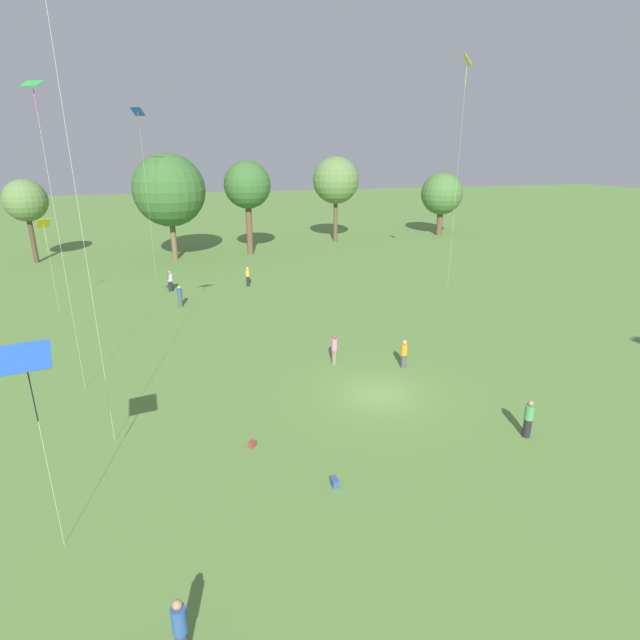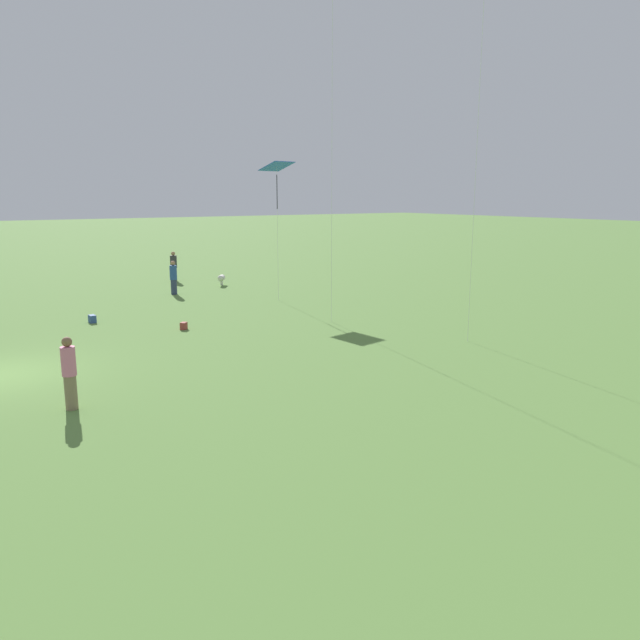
# 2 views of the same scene
# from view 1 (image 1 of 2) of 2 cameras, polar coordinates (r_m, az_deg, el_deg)

# --- Properties ---
(ground_plane) EXTENTS (240.00, 240.00, 0.00)m
(ground_plane) POSITION_cam_1_polar(r_m,az_deg,el_deg) (25.41, 6.80, -8.44)
(ground_plane) COLOR #5B843D
(tree_0) EXTENTS (4.29, 4.29, 8.62)m
(tree_0) POSITION_cam_1_polar(r_m,az_deg,el_deg) (60.77, -30.62, 11.62)
(tree_0) COLOR brown
(tree_0) RESTS_ON ground_plane
(tree_1) EXTENTS (7.53, 7.53, 11.15)m
(tree_1) POSITION_cam_1_polar(r_m,az_deg,el_deg) (56.29, -16.88, 14.00)
(tree_1) COLOR brown
(tree_1) RESTS_ON ground_plane
(tree_2) EXTENTS (5.16, 5.16, 10.32)m
(tree_2) POSITION_cam_1_polar(r_m,az_deg,el_deg) (57.31, -8.30, 14.96)
(tree_2) COLOR brown
(tree_2) RESTS_ON ground_plane
(tree_3) EXTENTS (5.78, 5.78, 10.58)m
(tree_3) POSITION_cam_1_polar(r_m,az_deg,el_deg) (65.00, 1.83, 15.64)
(tree_3) COLOR brown
(tree_3) RESTS_ON ground_plane
(tree_4) EXTENTS (5.58, 5.58, 8.42)m
(tree_4) POSITION_cam_1_polar(r_m,az_deg,el_deg) (71.92, 13.74, 13.81)
(tree_4) COLOR brown
(tree_4) RESTS_ON ground_plane
(person_0) EXTENTS (0.47, 0.47, 1.78)m
(person_0) POSITION_cam_1_polar(r_m,az_deg,el_deg) (28.23, 1.65, -3.35)
(person_0) COLOR #847056
(person_0) RESTS_ON ground_plane
(person_2) EXTENTS (0.47, 0.47, 1.71)m
(person_2) POSITION_cam_1_polar(r_m,az_deg,el_deg) (44.56, -8.26, 4.92)
(person_2) COLOR #232328
(person_2) RESTS_ON ground_plane
(person_3) EXTENTS (0.47, 0.47, 1.65)m
(person_3) POSITION_cam_1_polar(r_m,az_deg,el_deg) (28.17, 9.58, -3.85)
(person_3) COLOR #4C4C51
(person_3) RESTS_ON ground_plane
(person_4) EXTENTS (0.48, 0.48, 1.74)m
(person_4) POSITION_cam_1_polar(r_m,az_deg,el_deg) (14.39, -15.70, -30.80)
(person_4) COLOR #333D5B
(person_4) RESTS_ON ground_plane
(person_5) EXTENTS (0.51, 0.51, 1.67)m
(person_5) POSITION_cam_1_polar(r_m,az_deg,el_deg) (39.82, -15.72, 2.61)
(person_5) COLOR #4C4C51
(person_5) RESTS_ON ground_plane
(person_6) EXTENTS (0.50, 0.50, 1.70)m
(person_6) POSITION_cam_1_polar(r_m,az_deg,el_deg) (23.24, 22.72, -10.38)
(person_6) COLOR #232328
(person_6) RESTS_ON ground_plane
(person_7) EXTENTS (0.50, 0.50, 1.76)m
(person_7) POSITION_cam_1_polar(r_m,az_deg,el_deg) (44.46, -16.76, 4.26)
(person_7) COLOR #232328
(person_7) RESTS_ON ground_plane
(kite_1) EXTENTS (0.87, 1.11, 18.43)m
(kite_1) POSITION_cam_1_polar(r_m,az_deg,el_deg) (44.97, 16.37, 25.39)
(kite_1) COLOR yellow
(kite_1) RESTS_ON ground_plane
(kite_3) EXTENTS (1.27, 1.18, 14.92)m
(kite_3) POSITION_cam_1_polar(r_m,az_deg,el_deg) (49.48, -20.03, 20.80)
(kite_3) COLOR blue
(kite_3) RESTS_ON ground_plane
(kite_4) EXTENTS (1.51, 1.47, 6.58)m
(kite_4) POSITION_cam_1_polar(r_m,az_deg,el_deg) (15.71, -30.62, -4.08)
(kite_4) COLOR blue
(kite_4) RESTS_ON ground_plane
(kite_5) EXTENTS (0.94, 0.91, 14.39)m
(kite_5) POSITION_cam_1_polar(r_m,az_deg,el_deg) (25.95, -29.68, 20.45)
(kite_5) COLOR green
(kite_5) RESTS_ON ground_plane
(kite_7) EXTENTS (1.06, 0.98, 6.93)m
(kite_7) POSITION_cam_1_polar(r_m,az_deg,el_deg) (40.79, -29.02, 9.35)
(kite_7) COLOR yellow
(kite_7) RESTS_ON ground_plane
(picnic_bag_1) EXTENTS (0.34, 0.33, 0.28)m
(picnic_bag_1) POSITION_cam_1_polar(r_m,az_deg,el_deg) (21.37, -7.76, -13.86)
(picnic_bag_1) COLOR #933833
(picnic_bag_1) RESTS_ON ground_plane
(picnic_bag_2) EXTENTS (0.25, 0.38, 0.31)m
(picnic_bag_2) POSITION_cam_1_polar(r_m,az_deg,el_deg) (19.13, 1.70, -18.06)
(picnic_bag_2) COLOR #33518C
(picnic_bag_2) RESTS_ON ground_plane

